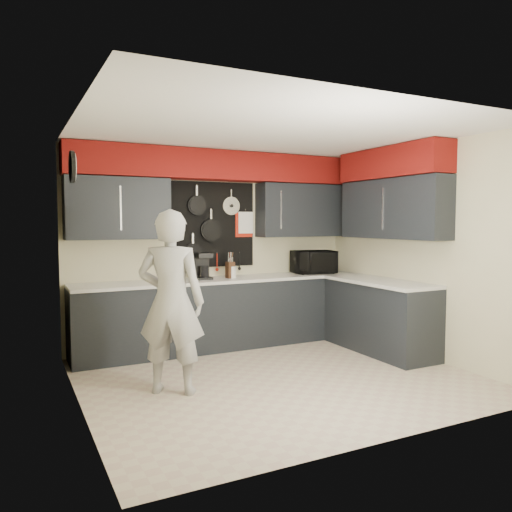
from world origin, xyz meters
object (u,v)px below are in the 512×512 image
coffee_maker (203,265)px  knife_block (230,270)px  person (171,302)px  microwave (314,262)px  utensil_crock (231,272)px

coffee_maker → knife_block: bearing=-1.9°
knife_block → person: 1.85m
microwave → utensil_crock: 1.31m
knife_block → utensil_crock: 0.04m
microwave → coffee_maker: size_ratio=1.71×
microwave → knife_block: bearing=-170.0°
knife_block → utensil_crock: bearing=7.5°
coffee_maker → person: person is taller
knife_block → coffee_maker: 0.37m
microwave → coffee_maker: (-1.69, 0.02, 0.02)m
utensil_crock → coffee_maker: 0.40m
knife_block → utensil_crock: knife_block is taller
knife_block → person: (-1.23, -1.38, -0.13)m
utensil_crock → microwave: bearing=0.9°
microwave → utensil_crock: microwave is taller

